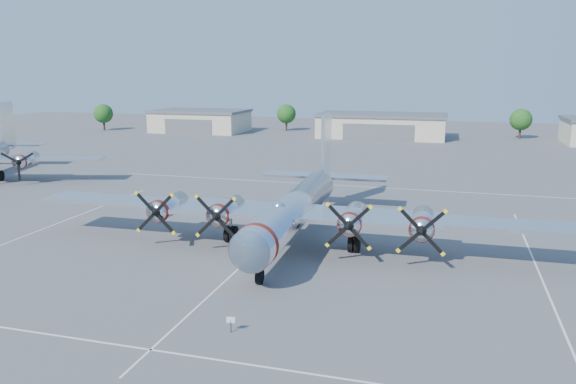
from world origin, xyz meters
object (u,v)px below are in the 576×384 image
(tree_west, at_px, (286,114))
(hangar_center, at_px, (382,125))
(tree_east, at_px, (521,120))
(tree_far_west, at_px, (103,114))
(hangar_west, at_px, (200,121))
(main_bomber_b29, at_px, (296,240))
(info_placard, at_px, (231,322))

(tree_west, bearing_deg, hangar_center, -17.82)
(tree_west, distance_m, tree_east, 55.04)
(hangar_center, xyz_separation_m, tree_far_west, (-70.00, -3.96, 1.51))
(hangar_center, distance_m, tree_west, 26.30)
(hangar_center, bearing_deg, hangar_west, 180.00)
(hangar_west, height_order, tree_far_west, tree_far_west)
(main_bomber_b29, distance_m, info_placard, 18.56)
(info_placard, bearing_deg, tree_east, 64.93)
(hangar_center, xyz_separation_m, tree_east, (30.00, 6.04, 1.51))
(main_bomber_b29, bearing_deg, info_placard, -87.89)
(hangar_west, relative_size, hangar_center, 0.79)
(hangar_center, bearing_deg, tree_west, 162.18)
(tree_far_west, xyz_separation_m, tree_west, (45.00, 12.00, 0.00))
(tree_far_west, relative_size, main_bomber_b29, 0.14)
(hangar_center, distance_m, info_placard, 100.88)
(hangar_center, xyz_separation_m, main_bomber_b29, (2.30, -82.29, -2.71))
(tree_west, bearing_deg, main_bomber_b29, -73.18)
(hangar_center, xyz_separation_m, tree_west, (-25.00, 8.04, 1.51))
(tree_far_west, height_order, main_bomber_b29, tree_far_west)
(hangar_west, height_order, main_bomber_b29, hangar_west)
(hangar_west, relative_size, tree_far_west, 3.40)
(tree_east, distance_m, info_placard, 110.16)
(hangar_center, height_order, main_bomber_b29, hangar_center)
(hangar_west, relative_size, tree_east, 3.40)
(hangar_center, height_order, tree_far_west, tree_far_west)
(hangar_west, bearing_deg, hangar_center, -0.00)
(tree_west, relative_size, info_placard, 6.89)
(hangar_west, relative_size, main_bomber_b29, 0.49)
(tree_east, xyz_separation_m, main_bomber_b29, (-27.70, -88.32, -4.22))
(hangar_center, relative_size, tree_west, 4.31)
(hangar_center, bearing_deg, tree_far_west, -176.76)
(tree_far_west, distance_m, info_placard, 121.58)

